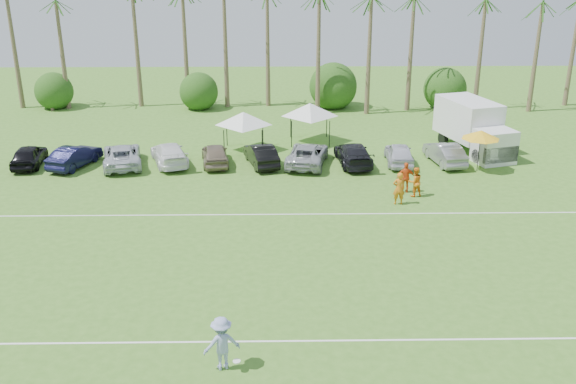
{
  "coord_description": "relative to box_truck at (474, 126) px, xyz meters",
  "views": [
    {
      "loc": [
        1.0,
        -18.11,
        13.63
      ],
      "look_at": [
        1.53,
        13.23,
        1.6
      ],
      "focal_mm": 40.0,
      "sensor_mm": 36.0,
      "label": 1
    }
  ],
  "objects": [
    {
      "name": "parked_car_0",
      "position": [
        -30.23,
        -2.67,
        -1.18
      ],
      "size": [
        2.06,
        4.33,
        1.43
      ],
      "primitive_type": "imported",
      "rotation": [
        0.0,
        0.0,
        3.23
      ],
      "color": "black",
      "rests_on": "ground"
    },
    {
      "name": "bush_tree_1",
      "position": [
        -20.78,
        13.78,
        -0.09
      ],
      "size": [
        4.0,
        4.0,
        4.0
      ],
      "color": "brown",
      "rests_on": "ground"
    },
    {
      "name": "canopy_tent_right",
      "position": [
        -11.41,
        2.61,
        1.05
      ],
      "size": [
        4.23,
        4.23,
        3.43
      ],
      "color": "black",
      "rests_on": "ground"
    },
    {
      "name": "canopy_tent_left",
      "position": [
        -16.16,
        0.48,
        0.93
      ],
      "size": [
        4.07,
        4.07,
        3.3
      ],
      "color": "black",
      "rests_on": "ground"
    },
    {
      "name": "palm_tree_5",
      "position": [
        -14.78,
        12.78,
        6.46
      ],
      "size": [
        2.4,
        2.4,
        9.9
      ],
      "color": "brown",
      "rests_on": "ground"
    },
    {
      "name": "sideline_player_a",
      "position": [
        -6.99,
        -9.82,
        -0.95
      ],
      "size": [
        0.69,
        0.46,
        1.89
      ],
      "primitive_type": "imported",
      "rotation": [
        0.0,
        0.0,
        3.16
      ],
      "color": "orange",
      "rests_on": "ground"
    },
    {
      "name": "palm_tree_8",
      "position": [
        -1.78,
        12.78,
        5.59
      ],
      "size": [
        2.4,
        2.4,
        8.9
      ],
      "color": "brown",
      "rests_on": "ground"
    },
    {
      "name": "parked_car_6",
      "position": [
        -11.81,
        -2.7,
        -1.18
      ],
      "size": [
        3.31,
        5.5,
        1.43
      ],
      "primitive_type": "imported",
      "rotation": [
        0.0,
        0.0,
        2.95
      ],
      "color": "#A0A3A7",
      "rests_on": "ground"
    },
    {
      "name": "field_lines",
      "position": [
        -14.78,
        -17.22,
        -1.89
      ],
      "size": [
        80.0,
        12.1,
        0.01
      ],
      "color": "white",
      "rests_on": "ground"
    },
    {
      "name": "box_truck",
      "position": [
        0.0,
        0.0,
        0.0
      ],
      "size": [
        4.4,
        7.31,
        3.54
      ],
      "rotation": [
        0.0,
        0.0,
        0.29
      ],
      "color": "silver",
      "rests_on": "ground"
    },
    {
      "name": "bush_tree_3",
      "position": [
        1.22,
        13.78,
        -0.09
      ],
      "size": [
        4.0,
        4.0,
        4.0
      ],
      "color": "brown",
      "rests_on": "ground"
    },
    {
      "name": "frisbee_player",
      "position": [
        -15.73,
        -24.77,
        -0.9
      ],
      "size": [
        1.44,
        1.09,
        1.98
      ],
      "rotation": [
        0.0,
        0.0,
        3.45
      ],
      "color": "#8E9BCA",
      "rests_on": "ground"
    },
    {
      "name": "ground",
      "position": [
        -14.78,
        -25.22,
        -1.89
      ],
      "size": [
        120.0,
        120.0,
        0.0
      ],
      "primitive_type": "plane",
      "color": "#407121",
      "rests_on": "ground"
    },
    {
      "name": "market_umbrella",
      "position": [
        -0.83,
        -4.17,
        0.54
      ],
      "size": [
        2.44,
        2.44,
        2.71
      ],
      "color": "black",
      "rests_on": "ground"
    },
    {
      "name": "bush_tree_2",
      "position": [
        -8.78,
        13.78,
        -0.09
      ],
      "size": [
        4.0,
        4.0,
        4.0
      ],
      "color": "brown",
      "rests_on": "ground"
    },
    {
      "name": "parked_car_4",
      "position": [
        -17.95,
        -2.57,
        -1.18
      ],
      "size": [
        2.27,
        4.39,
        1.43
      ],
      "primitive_type": "imported",
      "rotation": [
        0.0,
        0.0,
        3.29
      ],
      "color": "#7F6E59",
      "rests_on": "ground"
    },
    {
      "name": "parked_car_7",
      "position": [
        -8.74,
        -2.67,
        -1.18
      ],
      "size": [
        2.43,
        5.08,
        1.43
      ],
      "primitive_type": "imported",
      "rotation": [
        0.0,
        0.0,
        3.23
      ],
      "color": "black",
      "rests_on": "ground"
    },
    {
      "name": "sideline_player_c",
      "position": [
        -6.25,
        -7.97,
        -0.97
      ],
      "size": [
        1.09,
        0.47,
        1.85
      ],
      "primitive_type": "imported",
      "rotation": [
        0.0,
        0.0,
        3.12
      ],
      "color": "#D44E17",
      "rests_on": "ground"
    },
    {
      "name": "parked_car_1",
      "position": [
        -27.16,
        -2.88,
        -1.18
      ],
      "size": [
        2.83,
        4.59,
        1.43
      ],
      "primitive_type": "imported",
      "rotation": [
        0.0,
        0.0,
        2.81
      ],
      "color": "black",
      "rests_on": "ground"
    },
    {
      "name": "parked_car_8",
      "position": [
        -5.67,
        -2.64,
        -1.18
      ],
      "size": [
        1.93,
        4.29,
        1.43
      ],
      "primitive_type": "imported",
      "rotation": [
        0.0,
        0.0,
        3.08
      ],
      "color": "silver",
      "rests_on": "ground"
    },
    {
      "name": "parked_car_5",
      "position": [
        -14.88,
        -2.73,
        -1.18
      ],
      "size": [
        2.61,
        4.58,
        1.43
      ],
      "primitive_type": "imported",
      "rotation": [
        0.0,
        0.0,
        3.41
      ],
      "color": "black",
      "rests_on": "ground"
    },
    {
      "name": "palm_tree_0",
      "position": [
        -36.78,
        12.78,
        5.59
      ],
      "size": [
        2.4,
        2.4,
        8.9
      ],
      "color": "brown",
      "rests_on": "ground"
    },
    {
      "name": "palm_tree_6",
      "position": [
        -10.78,
        12.78,
        7.32
      ],
      "size": [
        2.4,
        2.4,
        10.9
      ],
      "color": "brown",
      "rests_on": "ground"
    },
    {
      "name": "parked_car_3",
      "position": [
        -21.02,
        -2.41,
        -1.18
      ],
      "size": [
        3.46,
        5.31,
        1.43
      ],
      "primitive_type": "imported",
      "rotation": [
        0.0,
        0.0,
        3.46
      ],
      "color": "white",
      "rests_on": "ground"
    },
    {
      "name": "palm_tree_1",
      "position": [
        -31.78,
        12.78,
        6.46
      ],
      "size": [
        2.4,
        2.4,
        9.9
      ],
      "color": "brown",
      "rests_on": "ground"
    },
    {
      "name": "bush_tree_0",
      "position": [
        -33.78,
        13.78,
        -0.09
      ],
      "size": [
        4.0,
        4.0,
        4.0
      ],
      "color": "brown",
      "rests_on": "ground"
    },
    {
      "name": "palm_tree_4",
      "position": [
        -18.78,
        12.78,
        5.59
      ],
      "size": [
        2.4,
        2.4,
        8.9
      ],
      "color": "brown",
      "rests_on": "ground"
    },
    {
      "name": "palm_tree_2",
      "position": [
        -26.78,
        12.78,
        7.32
      ],
      "size": [
        2.4,
        2.4,
        10.9
      ],
      "color": "brown",
      "rests_on": "ground"
    },
    {
      "name": "sideline_player_b",
      "position": [
        -5.83,
        -8.6,
        -1.01
      ],
      "size": [
        1.0,
        0.86,
        1.76
      ],
      "primitive_type": "imported",
      "rotation": [
        0.0,
        0.0,
        3.4
      ],
      "color": "orange",
      "rests_on": "ground"
    },
    {
      "name": "parked_car_9",
      "position": [
        -2.6,
        -2.6,
        -1.18
      ],
      "size": [
        2.17,
        4.52,
        1.43
      ],
      "primitive_type": "imported",
      "rotation": [
        0.0,
        0.0,
        3.3
      ],
      "color": "gray",
      "rests_on": "ground"
    },
    {
      "name": "parked_car_2",
      "position": [
        -24.09,
        -2.71,
        -1.18
      ],
      "size": [
        3.46,
        5.54,
        1.43
      ],
      "primitive_type": "imported",
      "rotation": [
        0.0,
        0.0,
        3.37
      ],
      "color": "silver",
      "rests_on": "ground"
    },
    {
      "name": "palm_tree_9",
      "position": [
        3.22,
        12.78,
        6.46
      ],
      "size": [
        2.4,
        2.4,
        9.9
      ],
      "color": "brown",
      "rests_on": "ground"
    },
    {
      "name": "palm_tree_10",
      "position": [
        8.22,
        12.78,
        7.32
      ],
      "size": [
        2.4,
        2.4,
        10.9
      ],
      "color": "brown",
      "rests_on": "ground"
    }
  ]
}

